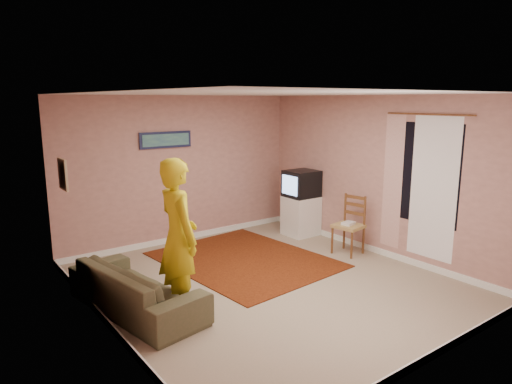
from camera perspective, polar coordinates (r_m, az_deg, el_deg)
ground at (r=6.53m, az=1.50°, el=-11.28°), size 5.00×5.00×0.00m
wall_back at (r=8.22m, az=-9.28°, el=2.76°), size 4.50×0.02×2.60m
wall_front at (r=4.51m, az=21.68°, el=-5.10°), size 4.50×0.02×2.60m
wall_left at (r=5.10m, az=-18.74°, el=-3.03°), size 0.02×5.00×2.60m
wall_right at (r=7.72m, az=14.81°, el=1.96°), size 0.02×5.00×2.60m
ceiling at (r=6.02m, az=1.63°, el=12.19°), size 4.50×5.00×0.02m
baseboard_back at (r=8.49m, az=-8.98°, el=-5.61°), size 4.50×0.02×0.10m
baseboard_front at (r=5.00m, az=20.47°, el=-18.95°), size 4.50×0.02×0.10m
baseboard_left at (r=5.54m, az=-17.78°, el=-15.64°), size 0.02×5.00×0.10m
baseboard_right at (r=8.01m, az=14.31°, el=-6.90°), size 0.02×5.00×0.10m
window at (r=7.18m, az=20.45°, el=2.14°), size 0.01×1.10×1.50m
curtain_sheer at (r=7.12m, az=21.28°, el=0.37°), size 0.01×0.75×2.10m
curtain_floral at (r=7.49m, az=16.71°, el=1.19°), size 0.01×0.35×2.10m
curtain_rod at (r=7.06m, az=20.75°, el=9.08°), size 0.02×1.40×0.02m
picture_back at (r=8.00m, az=-11.21°, el=6.42°), size 0.95×0.04×0.28m
picture_left at (r=6.58m, az=-22.97°, el=2.04°), size 0.04×0.38×0.42m
area_rug at (r=7.40m, az=-1.45°, el=-8.43°), size 2.39×2.88×0.01m
tv_cabinet at (r=8.68m, az=5.64°, el=-2.96°), size 0.58×0.53×0.74m
crt_tv at (r=8.54m, az=5.69°, el=1.05°), size 0.59×0.52×0.49m
chair_a at (r=8.73m, az=5.43°, el=-1.17°), size 0.48×0.46×0.55m
dvd_player at (r=8.75m, az=5.42°, el=-1.62°), size 0.40×0.33×0.06m
blue_throw at (r=8.83m, az=4.63°, el=0.31°), size 0.41×0.05×0.44m
chair_b at (r=7.68m, az=11.50°, el=-3.32°), size 0.48×0.50×0.53m
game_console at (r=7.70m, az=11.48°, el=-3.85°), size 0.24×0.20×0.04m
sofa at (r=5.83m, az=-14.74°, el=-11.49°), size 1.10×2.08×0.58m
person at (r=5.43m, az=-9.66°, el=-5.63°), size 0.50×0.72×1.88m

